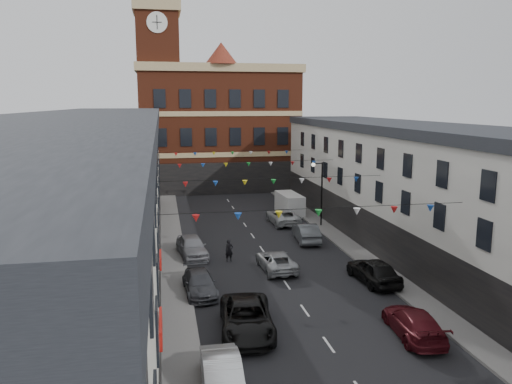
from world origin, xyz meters
TOP-DOWN VIEW (x-y plane):
  - ground at (0.00, 0.00)m, footprint 160.00×160.00m
  - pavement_left at (-6.90, 2.00)m, footprint 1.80×64.00m
  - pavement_right at (6.90, 2.00)m, footprint 1.80×64.00m
  - terrace_left at (-11.78, 1.00)m, footprint 8.40×56.00m
  - terrace_right at (11.78, 1.00)m, footprint 8.40×56.00m
  - civic_building at (0.00, 37.95)m, footprint 20.60×13.30m
  - clock_tower at (-7.50, 35.00)m, footprint 5.60×5.60m
  - distant_hill at (-4.00, 62.00)m, footprint 40.00×14.00m
  - street_lamp at (6.55, 14.00)m, footprint 1.10×0.36m
  - car_left_b at (-5.43, -11.08)m, footprint 1.56×4.38m
  - car_left_c at (-3.60, -6.00)m, footprint 3.08×5.76m
  - car_left_d at (-5.50, -0.38)m, footprint 2.04×4.53m
  - car_left_e at (-5.50, 7.02)m, footprint 2.46×4.89m
  - car_right_c at (4.37, -7.91)m, footprint 2.38×4.92m
  - car_right_d at (5.50, -0.62)m, footprint 2.27×4.87m
  - car_right_e at (4.03, 9.47)m, footprint 2.01×4.77m
  - car_right_f at (3.60, 15.76)m, footprint 2.62×5.28m
  - moving_car at (-0.01, 2.94)m, footprint 2.28×4.73m
  - white_van at (5.27, 19.73)m, footprint 2.10×4.88m
  - pedestrian at (-2.93, 5.41)m, footprint 0.64×0.48m

SIDE VIEW (x-z plane):
  - ground at x=0.00m, z-range 0.00..0.00m
  - pavement_left at x=-6.90m, z-range 0.00..0.15m
  - pavement_right at x=6.90m, z-range 0.00..0.15m
  - car_left_d at x=-5.50m, z-range 0.00..1.29m
  - moving_car at x=-0.01m, z-range 0.00..1.30m
  - car_right_c at x=4.37m, z-range 0.00..1.38m
  - car_left_b at x=-5.43m, z-range 0.00..1.44m
  - car_right_f at x=3.60m, z-range 0.00..1.44m
  - car_right_e at x=4.03m, z-range 0.00..1.53m
  - car_left_c at x=-3.60m, z-range 0.00..1.54m
  - car_left_e at x=-5.50m, z-range 0.00..1.60m
  - pedestrian at x=-2.93m, z-range 0.00..1.61m
  - car_right_d at x=5.50m, z-range 0.00..1.61m
  - white_van at x=5.27m, z-range 0.00..2.12m
  - street_lamp at x=6.55m, z-range 0.90..6.90m
  - terrace_right at x=11.78m, z-range 0.00..9.70m
  - distant_hill at x=-4.00m, z-range 0.00..10.00m
  - terrace_left at x=-11.78m, z-range 0.00..10.70m
  - civic_building at x=0.00m, z-range -1.11..17.39m
  - clock_tower at x=-7.50m, z-range -0.07..29.93m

